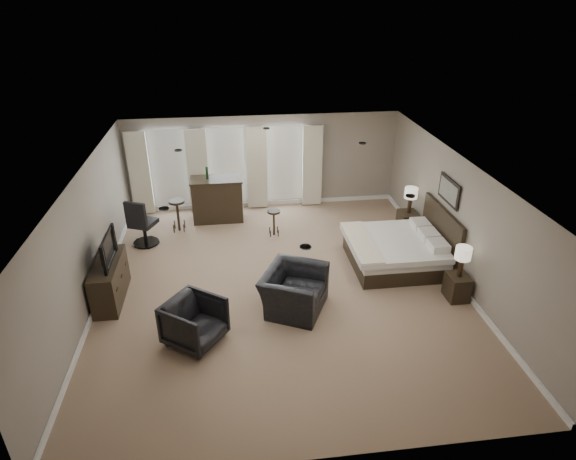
{
  "coord_description": "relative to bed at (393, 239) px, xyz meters",
  "views": [
    {
      "loc": [
        -0.94,
        -8.53,
        5.69
      ],
      "look_at": [
        0.2,
        0.4,
        1.1
      ],
      "focal_mm": 30.0,
      "sensor_mm": 36.0,
      "label": 1
    }
  ],
  "objects": [
    {
      "name": "lamp_near",
      "position": [
        0.89,
        -1.45,
        0.2
      ],
      "size": [
        0.31,
        0.31,
        0.65
      ],
      "primitive_type": "cube",
      "color": "beige",
      "rests_on": "nightstand_near"
    },
    {
      "name": "dresser",
      "position": [
        -6.03,
        -0.59,
        -0.23
      ],
      "size": [
        0.48,
        1.47,
        0.86
      ],
      "primitive_type": "cube",
      "color": "black",
      "rests_on": "ground"
    },
    {
      "name": "armchair_far",
      "position": [
        -4.29,
        -2.13,
        -0.2
      ],
      "size": [
        1.21,
        1.22,
        0.92
      ],
      "primitive_type": "imported",
      "rotation": [
        0.0,
        0.0,
        0.94
      ],
      "color": "black",
      "rests_on": "ground"
    },
    {
      "name": "nightstand_near",
      "position": [
        0.89,
        -1.45,
        -0.39
      ],
      "size": [
        0.4,
        0.49,
        0.53
      ],
      "primitive_type": "cube",
      "color": "black",
      "rests_on": "ground"
    },
    {
      "name": "nightstand_far",
      "position": [
        0.89,
        1.45,
        -0.37
      ],
      "size": [
        0.44,
        0.54,
        0.58
      ],
      "primitive_type": "cube",
      "color": "black",
      "rests_on": "ground"
    },
    {
      "name": "desk_chair",
      "position": [
        -5.67,
        1.71,
        -0.05
      ],
      "size": [
        0.81,
        0.81,
        1.22
      ],
      "primitive_type": "cube",
      "rotation": [
        0.0,
        0.0,
        2.73
      ],
      "color": "black",
      "rests_on": "ground"
    },
    {
      "name": "window_bay",
      "position": [
        -3.58,
        3.58,
        0.55
      ],
      "size": [
        5.25,
        0.2,
        2.3
      ],
      "color": "silver",
      "rests_on": "room"
    },
    {
      "name": "wall_art",
      "position": [
        1.12,
        0.0,
        1.09
      ],
      "size": [
        0.04,
        0.96,
        0.56
      ],
      "primitive_type": "cube",
      "color": "slate",
      "rests_on": "room"
    },
    {
      "name": "bar_counter",
      "position": [
        -3.89,
        2.88,
        -0.06
      ],
      "size": [
        1.37,
        0.71,
        1.19
      ],
      "primitive_type": "cube",
      "color": "black",
      "rests_on": "ground"
    },
    {
      "name": "armchair_near",
      "position": [
        -2.42,
        -1.36,
        -0.11
      ],
      "size": [
        1.29,
        1.49,
        1.1
      ],
      "primitive_type": "imported",
      "rotation": [
        0.0,
        0.0,
        1.11
      ],
      "color": "black",
      "rests_on": "ground"
    },
    {
      "name": "lamp_far",
      "position": [
        0.89,
        1.45,
        0.26
      ],
      "size": [
        0.32,
        0.32,
        0.66
      ],
      "primitive_type": "cube",
      "color": "beige",
      "rests_on": "nightstand_far"
    },
    {
      "name": "tv",
      "position": [
        -6.03,
        -0.59,
        0.27
      ],
      "size": [
        0.6,
        1.04,
        0.14
      ],
      "primitive_type": "imported",
      "rotation": [
        0.0,
        0.0,
        1.57
      ],
      "color": "black",
      "rests_on": "dresser"
    },
    {
      "name": "bar_stool_left",
      "position": [
        -4.91,
        2.35,
        -0.23
      ],
      "size": [
        0.42,
        0.42,
        0.85
      ],
      "primitive_type": "cube",
      "rotation": [
        0.0,
        0.0,
        0.05
      ],
      "color": "black",
      "rests_on": "ground"
    },
    {
      "name": "bed",
      "position": [
        0.0,
        0.0,
        0.0
      ],
      "size": [
        2.07,
        1.97,
        1.31
      ],
      "primitive_type": "cube",
      "color": "silver",
      "rests_on": "ground"
    },
    {
      "name": "room",
      "position": [
        -2.58,
        -0.53,
        0.64
      ],
      "size": [
        7.6,
        8.6,
        2.64
      ],
      "color": "#896E57",
      "rests_on": "ground"
    },
    {
      "name": "bar_stool_right",
      "position": [
        -2.49,
        1.78,
        -0.32
      ],
      "size": [
        0.35,
        0.35,
        0.68
      ],
      "primitive_type": "cube",
      "rotation": [
        0.0,
        0.0,
        0.08
      ],
      "color": "black",
      "rests_on": "ground"
    }
  ]
}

